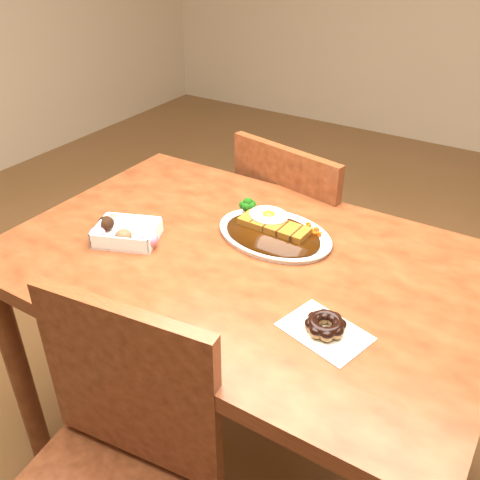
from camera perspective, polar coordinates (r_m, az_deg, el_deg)
The scene contains 6 objects.
ground at distance 1.84m, azimuth 0.33°, elevation -21.70°, with size 6.00×6.00×0.00m, color brown.
table at distance 1.37m, azimuth 0.41°, elevation -5.31°, with size 1.20×0.80×0.75m.
chair_far at distance 1.89m, azimuth 6.79°, elevation -0.31°, with size 0.49×0.49×0.87m.
katsu_curry_plate at distance 1.39m, azimuth 3.59°, elevation 1.01°, with size 0.33×0.25×0.06m.
donut_box at distance 1.40m, azimuth -12.14°, elevation 0.80°, with size 0.19×0.17×0.04m.
pon_de_ring at distance 1.10m, azimuth 9.09°, elevation -9.00°, with size 0.20×0.16×0.03m.
Camera 1 is at (0.57, -0.93, 1.48)m, focal length 40.00 mm.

